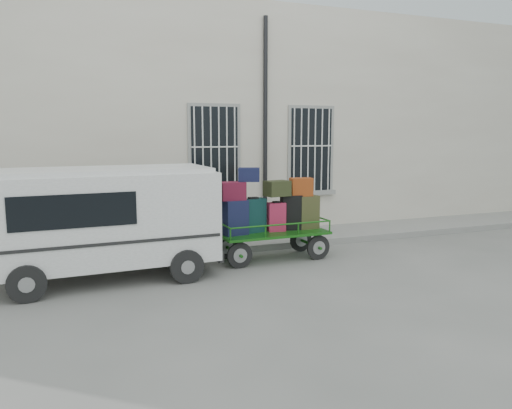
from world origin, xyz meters
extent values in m
plane|color=#60615C|center=(0.00, 0.00, 0.00)|extent=(80.00, 80.00, 0.00)
cube|color=#BEB5A3|center=(0.00, 5.50, 3.00)|extent=(24.00, 5.00, 6.00)
cylinder|color=black|center=(0.95, 2.92, 2.80)|extent=(0.11, 0.11, 5.60)
cube|color=black|center=(-0.40, 2.98, 2.25)|extent=(1.20, 0.08, 2.20)
cube|color=gray|center=(-0.40, 2.96, 1.09)|extent=(1.45, 0.22, 0.12)
cube|color=black|center=(2.30, 2.98, 2.25)|extent=(1.20, 0.08, 2.20)
cube|color=gray|center=(2.30, 2.96, 1.09)|extent=(1.45, 0.22, 0.12)
cube|color=gray|center=(0.00, 2.20, 0.07)|extent=(24.00, 1.70, 0.15)
cylinder|color=black|center=(-0.73, 0.19, 0.27)|extent=(0.53, 0.07, 0.53)
cylinder|color=gray|center=(-0.73, 0.19, 0.27)|extent=(0.29, 0.10, 0.29)
cylinder|color=black|center=(-0.75, 1.00, 0.27)|extent=(0.53, 0.07, 0.53)
cylinder|color=gray|center=(-0.75, 1.00, 0.27)|extent=(0.29, 0.10, 0.29)
cylinder|color=black|center=(1.08, 0.22, 0.27)|extent=(0.53, 0.07, 0.53)
cylinder|color=gray|center=(1.08, 0.22, 0.27)|extent=(0.29, 0.10, 0.29)
cylinder|color=black|center=(1.06, 1.03, 0.27)|extent=(0.53, 0.07, 0.53)
cylinder|color=gray|center=(1.06, 1.03, 0.27)|extent=(0.29, 0.10, 0.29)
cube|color=#185C15|center=(0.16, 0.61, 0.59)|extent=(2.36, 1.11, 0.05)
cylinder|color=#185C15|center=(-1.27, 0.58, 0.74)|extent=(0.31, 0.05, 0.60)
cube|color=black|center=(-0.69, 0.56, 0.97)|extent=(0.53, 0.36, 0.72)
cube|color=black|center=(-0.69, 0.56, 1.35)|extent=(0.20, 0.15, 0.03)
cube|color=#0D312C|center=(-0.24, 0.69, 0.97)|extent=(0.55, 0.34, 0.72)
cube|color=black|center=(-0.24, 0.69, 1.35)|extent=(0.21, 0.13, 0.03)
cube|color=#991B47|center=(0.26, 0.62, 0.92)|extent=(0.40, 0.28, 0.62)
cube|color=black|center=(0.26, 0.62, 1.24)|extent=(0.15, 0.12, 0.03)
cube|color=black|center=(0.63, 0.65, 0.99)|extent=(0.48, 0.32, 0.76)
cube|color=black|center=(0.63, 0.65, 1.39)|extent=(0.18, 0.13, 0.03)
cube|color=#313319|center=(1.03, 0.65, 0.98)|extent=(0.46, 0.32, 0.73)
cube|color=black|center=(1.03, 0.65, 1.36)|extent=(0.18, 0.16, 0.03)
cube|color=maroon|center=(-0.73, 0.62, 1.52)|extent=(0.51, 0.33, 0.37)
cube|color=#282A15|center=(0.28, 0.64, 1.53)|extent=(0.56, 0.43, 0.33)
cube|color=maroon|center=(0.87, 0.67, 1.54)|extent=(0.51, 0.34, 0.39)
cube|color=black|center=(-0.37, 0.61, 1.85)|extent=(0.52, 0.45, 0.28)
cube|color=silver|center=(-3.32, 0.41, 1.17)|extent=(4.08, 1.88, 1.64)
cube|color=silver|center=(-3.32, 0.41, 2.03)|extent=(3.89, 1.73, 0.09)
cube|color=black|center=(-3.83, -0.48, 1.44)|extent=(2.01, 0.11, 0.57)
cube|color=black|center=(-1.30, 0.48, 1.44)|extent=(0.08, 1.28, 0.50)
cube|color=black|center=(-1.31, 0.48, 0.39)|extent=(0.15, 1.69, 0.20)
cube|color=white|center=(-1.27, 0.48, 0.60)|extent=(0.04, 0.38, 0.11)
cylinder|color=black|center=(-4.61, -0.48, 0.31)|extent=(0.63, 0.22, 0.62)
cylinder|color=black|center=(-4.67, 1.20, 0.31)|extent=(0.63, 0.22, 0.62)
cylinder|color=black|center=(-1.96, -0.38, 0.31)|extent=(0.63, 0.22, 0.62)
cylinder|color=black|center=(-2.02, 1.30, 0.31)|extent=(0.63, 0.22, 0.62)
camera|label=1|loc=(-3.99, -9.05, 2.72)|focal=35.00mm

